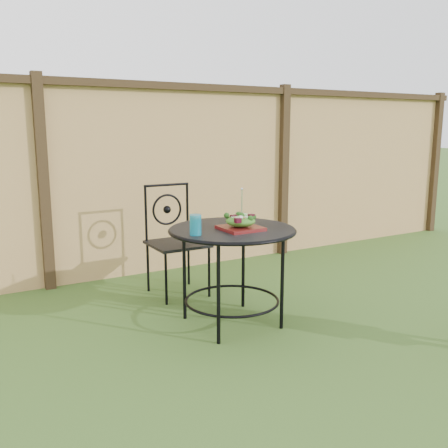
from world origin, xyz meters
The scene contains 8 objects.
ground centered at (0.00, 0.00, 0.00)m, with size 60.00×60.00×0.00m, color #294917.
fence centered at (0.00, 2.19, 0.95)m, with size 8.00×0.12×1.90m.
patio_table centered at (-0.30, 0.61, 0.59)m, with size 0.92×0.92×0.72m.
patio_chair centered at (-0.36, 1.48, 0.50)m, with size 0.46×0.46×0.95m.
salad_plate centered at (-0.28, 0.53, 0.74)m, with size 0.27×0.27×0.02m, color #3D080F.
salad centered at (-0.28, 0.53, 0.79)m, with size 0.21×0.21×0.08m, color #235614.
fork centered at (-0.27, 0.53, 0.92)m, with size 0.01×0.01×0.18m, color silver.
drinking_glass centered at (-0.63, 0.54, 0.79)m, with size 0.08×0.08×0.14m, color #0C7795.
Camera 1 is at (-2.10, -2.40, 1.43)m, focal length 40.00 mm.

